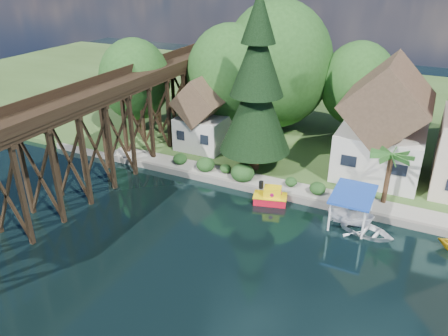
{
  "coord_description": "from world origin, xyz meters",
  "views": [
    {
      "loc": [
        10.23,
        -24.35,
        19.18
      ],
      "look_at": [
        -4.47,
        6.0,
        2.9
      ],
      "focal_mm": 35.0,
      "sensor_mm": 36.0,
      "label": 1
    }
  ],
  "objects_px": {
    "tugboat": "(271,197)",
    "boat_white_a": "(368,230)",
    "boat_canopy": "(351,211)",
    "house_left": "(384,127)",
    "trestle_bridge": "(108,124)",
    "palm_tree": "(391,157)",
    "shed": "(204,117)",
    "conifer": "(257,89)"
  },
  "relations": [
    {
      "from": "tugboat",
      "to": "boat_white_a",
      "type": "relative_size",
      "value": 0.78
    },
    {
      "from": "boat_canopy",
      "to": "house_left",
      "type": "bearing_deg",
      "value": 86.61
    },
    {
      "from": "boat_canopy",
      "to": "boat_white_a",
      "type": "bearing_deg",
      "value": -27.23
    },
    {
      "from": "house_left",
      "to": "trestle_bridge",
      "type": "bearing_deg",
      "value": -154.79
    },
    {
      "from": "palm_tree",
      "to": "tugboat",
      "type": "xyz_separation_m",
      "value": [
        -8.84,
        -3.43,
        -4.07
      ]
    },
    {
      "from": "boat_canopy",
      "to": "tugboat",
      "type": "bearing_deg",
      "value": 175.95
    },
    {
      "from": "palm_tree",
      "to": "boat_canopy",
      "type": "distance_m",
      "value": 5.59
    },
    {
      "from": "shed",
      "to": "house_left",
      "type": "bearing_deg",
      "value": 4.77
    },
    {
      "from": "palm_tree",
      "to": "trestle_bridge",
      "type": "bearing_deg",
      "value": -168.14
    },
    {
      "from": "house_left",
      "to": "boat_canopy",
      "type": "height_order",
      "value": "house_left"
    },
    {
      "from": "shed",
      "to": "conifer",
      "type": "xyz_separation_m",
      "value": [
        7.05,
        -2.78,
        4.68
      ]
    },
    {
      "from": "trestle_bridge",
      "to": "house_left",
      "type": "distance_m",
      "value": 25.42
    },
    {
      "from": "trestle_bridge",
      "to": "shed",
      "type": "height_order",
      "value": "trestle_bridge"
    },
    {
      "from": "trestle_bridge",
      "to": "palm_tree",
      "type": "distance_m",
      "value": 24.97
    },
    {
      "from": "trestle_bridge",
      "to": "shed",
      "type": "bearing_deg",
      "value": 61.81
    },
    {
      "from": "palm_tree",
      "to": "tugboat",
      "type": "height_order",
      "value": "palm_tree"
    },
    {
      "from": "trestle_bridge",
      "to": "boat_white_a",
      "type": "distance_m",
      "value": 24.46
    },
    {
      "from": "tugboat",
      "to": "boat_canopy",
      "type": "bearing_deg",
      "value": -4.05
    },
    {
      "from": "shed",
      "to": "boat_white_a",
      "type": "distance_m",
      "value": 21.21
    },
    {
      "from": "palm_tree",
      "to": "shed",
      "type": "bearing_deg",
      "value": 167.81
    },
    {
      "from": "palm_tree",
      "to": "boat_canopy",
      "type": "relative_size",
      "value": 1.07
    },
    {
      "from": "conifer",
      "to": "palm_tree",
      "type": "bearing_deg",
      "value": -6.54
    },
    {
      "from": "palm_tree",
      "to": "conifer",
      "type": "bearing_deg",
      "value": 173.46
    },
    {
      "from": "trestle_bridge",
      "to": "tugboat",
      "type": "distance_m",
      "value": 16.37
    },
    {
      "from": "conifer",
      "to": "house_left",
      "type": "bearing_deg",
      "value": 21.35
    },
    {
      "from": "conifer",
      "to": "tugboat",
      "type": "bearing_deg",
      "value": -53.94
    },
    {
      "from": "trestle_bridge",
      "to": "tugboat",
      "type": "xyz_separation_m",
      "value": [
        15.58,
        1.7,
        -4.73
      ]
    },
    {
      "from": "house_left",
      "to": "tugboat",
      "type": "relative_size",
      "value": 3.5
    },
    {
      "from": "boat_white_a",
      "to": "conifer",
      "type": "bearing_deg",
      "value": 75.27
    },
    {
      "from": "shed",
      "to": "boat_white_a",
      "type": "xyz_separation_m",
      "value": [
        18.95,
        -8.89,
        -3.41
      ]
    },
    {
      "from": "tugboat",
      "to": "shed",
      "type": "bearing_deg",
      "value": 144.22
    },
    {
      "from": "house_left",
      "to": "tugboat",
      "type": "bearing_deg",
      "value": -129.11
    },
    {
      "from": "trestle_bridge",
      "to": "tugboat",
      "type": "relative_size",
      "value": 14.05
    },
    {
      "from": "house_left",
      "to": "shed",
      "type": "height_order",
      "value": "house_left"
    },
    {
      "from": "trestle_bridge",
      "to": "conifer",
      "type": "height_order",
      "value": "conifer"
    },
    {
      "from": "boat_white_a",
      "to": "trestle_bridge",
      "type": "bearing_deg",
      "value": 103.51
    },
    {
      "from": "conifer",
      "to": "palm_tree",
      "type": "distance_m",
      "value": 13.03
    },
    {
      "from": "house_left",
      "to": "conifer",
      "type": "relative_size",
      "value": 0.66
    },
    {
      "from": "conifer",
      "to": "boat_white_a",
      "type": "xyz_separation_m",
      "value": [
        11.9,
        -6.11,
        -8.09
      ]
    },
    {
      "from": "boat_white_a",
      "to": "boat_canopy",
      "type": "height_order",
      "value": "boat_canopy"
    },
    {
      "from": "shed",
      "to": "boat_white_a",
      "type": "relative_size",
      "value": 1.95
    },
    {
      "from": "shed",
      "to": "tugboat",
      "type": "relative_size",
      "value": 2.5
    }
  ]
}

